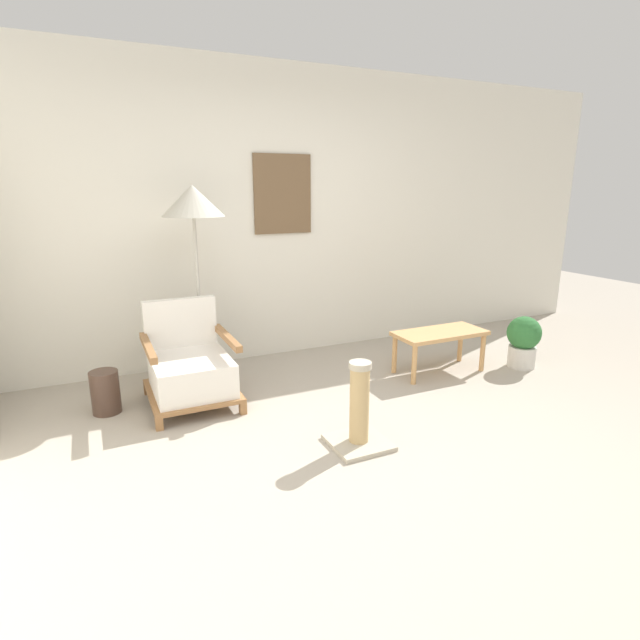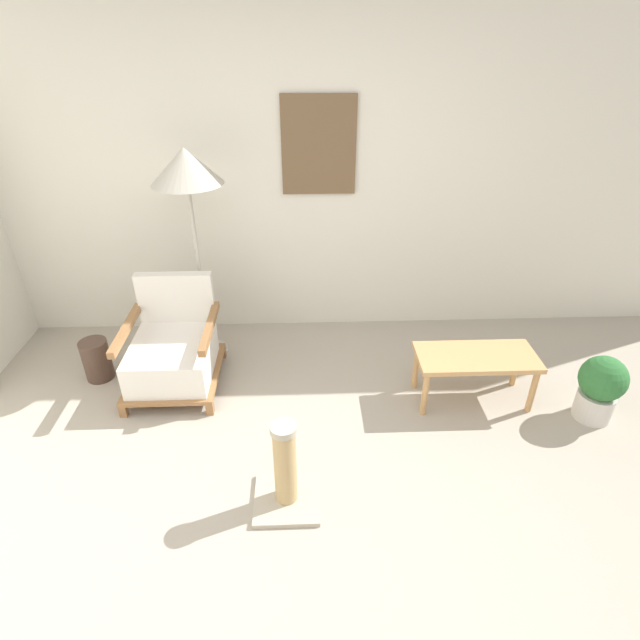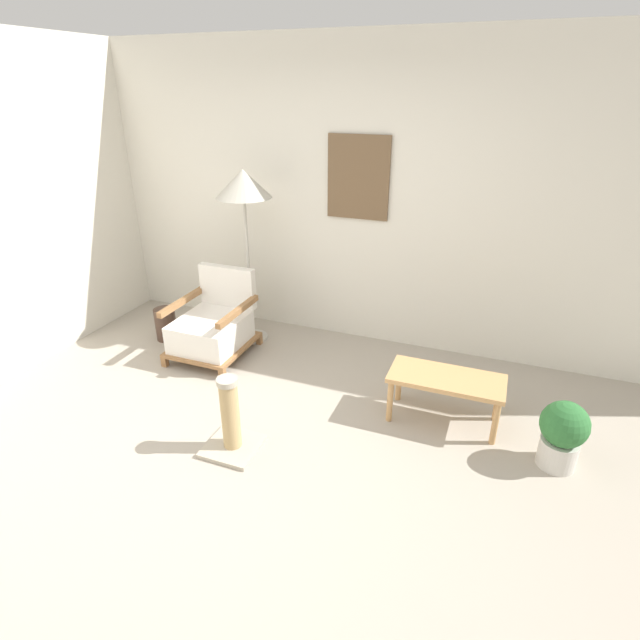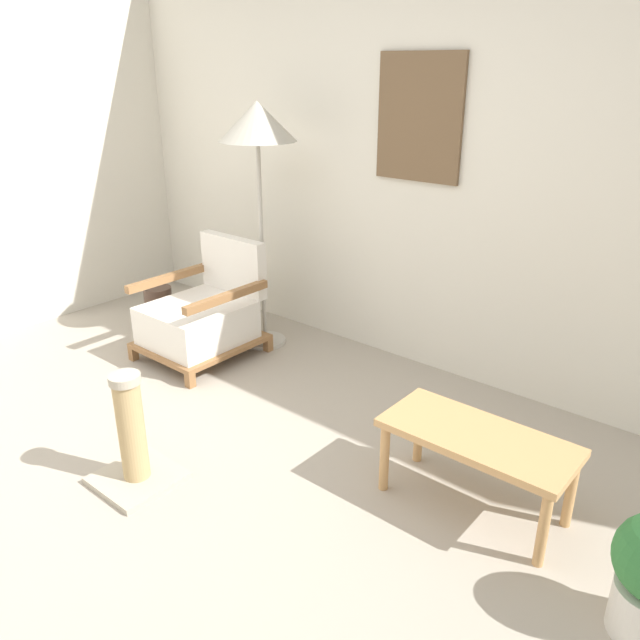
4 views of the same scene
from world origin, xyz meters
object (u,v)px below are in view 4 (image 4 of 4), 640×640
object	(u,v)px
armchair	(203,316)
coffee_table	(477,445)
scratching_post	(133,443)
vase	(159,308)
floor_lamp	(258,132)

from	to	relation	value
armchair	coffee_table	distance (m)	2.16
coffee_table	scratching_post	size ratio (longest dim) A/B	1.46
armchair	vase	size ratio (longest dim) A/B	2.38
coffee_table	vase	distance (m)	2.78
coffee_table	scratching_post	world-z (taller)	scratching_post
armchair	coffee_table	world-z (taller)	armchair
vase	scratching_post	world-z (taller)	scratching_post
armchair	floor_lamp	distance (m)	1.25
coffee_table	vase	size ratio (longest dim) A/B	2.57
vase	scratching_post	bearing A→B (deg)	-39.94
coffee_table	vase	world-z (taller)	coffee_table
floor_lamp	scratching_post	xyz separation A→B (m)	(0.66, -1.53, -1.24)
floor_lamp	vase	world-z (taller)	floor_lamp
floor_lamp	armchair	bearing A→B (deg)	-114.36
armchair	floor_lamp	bearing A→B (deg)	65.64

